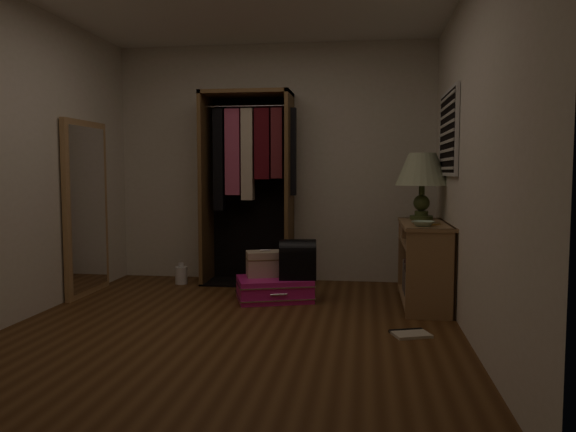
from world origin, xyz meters
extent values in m
plane|color=#513017|center=(0.00, 0.00, 0.00)|extent=(4.00, 4.00, 0.00)
cube|color=silver|center=(0.00, 2.00, 1.30)|extent=(3.50, 0.02, 2.60)
cube|color=silver|center=(0.00, -2.00, 1.30)|extent=(3.50, 0.02, 2.60)
cube|color=silver|center=(1.75, 0.00, 1.30)|extent=(0.02, 4.00, 2.60)
cube|color=silver|center=(-1.75, 0.00, 1.30)|extent=(0.02, 4.00, 2.60)
cube|color=white|center=(1.73, 1.00, 1.55)|extent=(0.03, 0.96, 0.76)
cube|color=black|center=(1.73, 1.00, 1.55)|extent=(0.03, 0.90, 0.70)
cube|color=silver|center=(1.71, 1.00, 1.24)|extent=(0.01, 0.88, 0.02)
cube|color=silver|center=(1.71, 1.00, 1.32)|extent=(0.01, 0.88, 0.02)
cube|color=silver|center=(1.71, 1.00, 1.39)|extent=(0.01, 0.88, 0.02)
cube|color=silver|center=(1.71, 1.00, 1.47)|extent=(0.01, 0.88, 0.02)
cube|color=silver|center=(1.71, 1.00, 1.55)|extent=(0.01, 0.88, 0.02)
cube|color=silver|center=(1.71, 1.00, 1.63)|extent=(0.01, 0.88, 0.02)
cube|color=silver|center=(1.71, 1.00, 1.71)|extent=(0.01, 0.88, 0.02)
cube|color=silver|center=(1.71, 1.00, 1.78)|extent=(0.01, 0.88, 0.02)
cube|color=silver|center=(1.71, 1.00, 1.86)|extent=(0.01, 0.88, 0.02)
cube|color=#976F49|center=(1.54, 0.46, 0.38)|extent=(0.40, 0.03, 0.75)
cube|color=#976F49|center=(1.54, 1.54, 0.38)|extent=(0.40, 0.03, 0.75)
cube|color=#976F49|center=(1.54, 1.00, 0.06)|extent=(0.40, 1.04, 0.03)
cube|color=#976F49|center=(1.54, 1.00, 0.57)|extent=(0.40, 1.04, 0.03)
cube|color=#976F49|center=(1.54, 1.00, 0.73)|extent=(0.42, 1.12, 0.03)
cube|color=brown|center=(1.73, 1.00, 0.38)|extent=(0.02, 1.10, 0.75)
cube|color=#976F49|center=(1.53, 1.33, 0.65)|extent=(0.36, 0.38, 0.13)
cube|color=gray|center=(1.45, 0.53, 0.22)|extent=(0.15, 0.04, 0.29)
cube|color=#4C3833|center=(1.45, 0.58, 0.22)|extent=(0.15, 0.04, 0.29)
cube|color=#B7AD99|center=(1.45, 0.63, 0.20)|extent=(0.16, 0.04, 0.24)
cube|color=brown|center=(1.45, 0.68, 0.21)|extent=(0.16, 0.03, 0.28)
cube|color=#3F4C59|center=(1.47, 0.72, 0.22)|extent=(0.20, 0.04, 0.29)
cube|color=gray|center=(1.45, 0.77, 0.20)|extent=(0.16, 0.05, 0.25)
cube|color=#59594C|center=(1.48, 0.82, 0.20)|extent=(0.21, 0.04, 0.24)
cube|color=#B2724C|center=(1.46, 0.87, 0.22)|extent=(0.18, 0.05, 0.29)
cube|color=beige|center=(1.48, 0.93, 0.19)|extent=(0.22, 0.04, 0.23)
cube|color=#332D38|center=(1.45, 0.97, 0.22)|extent=(0.17, 0.04, 0.28)
cube|color=gray|center=(1.47, 1.02, 0.19)|extent=(0.19, 0.05, 0.23)
cube|color=#4C3833|center=(1.47, 1.07, 0.21)|extent=(0.20, 0.03, 0.28)
cube|color=#B7AD99|center=(1.46, 1.11, 0.21)|extent=(0.18, 0.03, 0.28)
cube|color=brown|center=(1.48, 1.16, 0.23)|extent=(0.22, 0.05, 0.31)
cube|color=#3F4C59|center=(1.46, 1.22, 0.21)|extent=(0.18, 0.05, 0.28)
cube|color=gray|center=(1.46, 1.28, 0.22)|extent=(0.19, 0.03, 0.29)
cube|color=#59594C|center=(1.47, 1.32, 0.22)|extent=(0.20, 0.03, 0.28)
cube|color=#B2724C|center=(1.46, 1.36, 0.21)|extent=(0.18, 0.04, 0.27)
cube|color=brown|center=(-0.70, 1.74, 1.02)|extent=(0.04, 0.50, 2.05)
cube|color=brown|center=(0.20, 1.74, 1.02)|extent=(0.04, 0.50, 2.05)
cube|color=brown|center=(-0.25, 1.74, 2.03)|extent=(0.95, 0.50, 0.04)
cube|color=black|center=(-0.25, 1.98, 1.02)|extent=(0.95, 0.02, 2.05)
cube|color=black|center=(-0.25, 1.74, 0.01)|extent=(0.95, 0.50, 0.02)
cylinder|color=silver|center=(-0.25, 1.74, 1.90)|extent=(0.87, 0.02, 0.02)
cube|color=black|center=(-0.55, 1.72, 1.33)|extent=(0.11, 0.14, 1.08)
cube|color=#BF4C72|center=(-0.40, 1.72, 1.41)|extent=(0.16, 0.11, 0.91)
cube|color=beige|center=(-0.24, 1.72, 1.39)|extent=(0.12, 0.14, 0.96)
cube|color=#590F19|center=(-0.08, 1.72, 1.50)|extent=(0.16, 0.14, 0.74)
cube|color=maroon|center=(0.08, 1.72, 1.50)|extent=(0.12, 0.15, 0.73)
cube|color=black|center=(0.22, 1.72, 1.41)|extent=(0.12, 0.10, 0.91)
cube|color=tan|center=(-1.71, 1.00, 0.85)|extent=(0.05, 0.80, 1.70)
cube|color=white|center=(-1.68, 1.00, 0.85)|extent=(0.01, 0.68, 1.58)
cube|color=#DD1B89|center=(0.16, 0.99, 0.11)|extent=(0.79, 0.67, 0.21)
cube|color=silver|center=(0.16, 0.99, 0.05)|extent=(0.82, 0.69, 0.01)
cube|color=silver|center=(0.16, 0.99, 0.16)|extent=(0.82, 0.69, 0.01)
cylinder|color=silver|center=(0.24, 0.75, 0.11)|extent=(0.15, 0.07, 0.02)
cube|color=#C0AC92|center=(0.06, 1.07, 0.33)|extent=(0.40, 0.33, 0.24)
cube|color=brown|center=(0.06, 1.07, 0.38)|extent=(0.41, 0.34, 0.01)
cylinder|color=silver|center=(0.06, 1.07, 0.46)|extent=(0.10, 0.04, 0.02)
cube|color=black|center=(0.39, 0.98, 0.34)|extent=(0.37, 0.26, 0.26)
cylinder|color=black|center=(0.39, 0.98, 0.47)|extent=(0.37, 0.26, 0.22)
cylinder|color=#3C4E25|center=(1.54, 1.34, 0.77)|extent=(0.28, 0.28, 0.04)
cylinder|color=#3C4E25|center=(1.54, 1.34, 0.81)|extent=(0.16, 0.16, 0.05)
sphere|color=#3C4E25|center=(1.54, 1.34, 0.91)|extent=(0.20, 0.20, 0.15)
cylinder|color=#3C4E25|center=(1.54, 1.34, 1.03)|extent=(0.07, 0.07, 0.09)
cone|color=beige|center=(1.54, 1.34, 1.23)|extent=(0.65, 0.65, 0.31)
cone|color=beige|center=(1.54, 1.34, 1.23)|extent=(0.58, 0.58, 0.29)
cylinder|color=#A78340|center=(1.54, 0.85, 0.76)|extent=(0.31, 0.31, 0.01)
imported|color=#A9CBB1|center=(1.49, 0.65, 0.77)|extent=(0.23, 0.23, 0.05)
cylinder|color=white|center=(-0.95, 1.60, 0.09)|extent=(0.13, 0.13, 0.19)
cylinder|color=white|center=(-0.95, 1.60, 0.21)|extent=(0.05, 0.05, 0.04)
cube|color=beige|center=(1.35, 0.00, 0.01)|extent=(0.32, 0.29, 0.02)
cube|color=black|center=(1.32, 0.08, 0.01)|extent=(0.26, 0.12, 0.02)
camera|label=1|loc=(1.01, -4.15, 1.22)|focal=35.00mm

